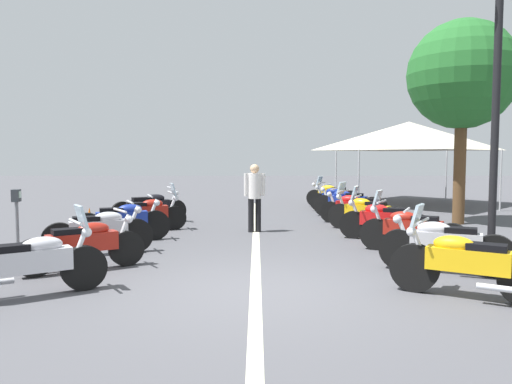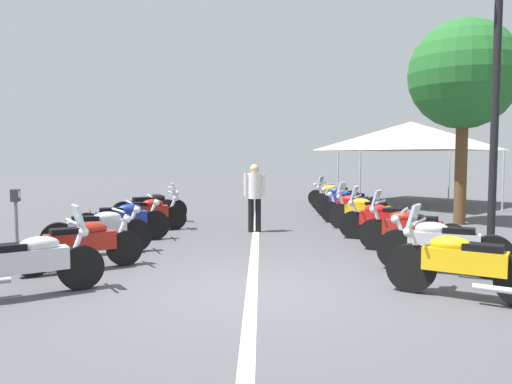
# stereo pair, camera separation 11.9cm
# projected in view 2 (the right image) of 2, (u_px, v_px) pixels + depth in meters

# --- Properties ---
(ground_plane) EXTENTS (80.00, 80.00, 0.00)m
(ground_plane) POSITION_uv_depth(u_px,v_px,m) (252.00, 291.00, 6.90)
(ground_plane) COLOR #4C4C51
(lane_centre_stripe) EXTENTS (17.38, 0.16, 0.01)m
(lane_centre_stripe) POSITION_uv_depth(u_px,v_px,m) (255.00, 241.00, 10.94)
(lane_centre_stripe) COLOR beige
(lane_centre_stripe) RESTS_ON ground_plane
(motorcycle_left_row_0) EXTENTS (1.25, 1.79, 1.20)m
(motorcycle_left_row_0) POSITION_uv_depth(u_px,v_px,m) (28.00, 263.00, 6.59)
(motorcycle_left_row_0) COLOR black
(motorcycle_left_row_0) RESTS_ON ground_plane
(motorcycle_left_row_1) EXTENTS (1.25, 1.80, 0.98)m
(motorcycle_left_row_1) POSITION_uv_depth(u_px,v_px,m) (82.00, 244.00, 8.11)
(motorcycle_left_row_1) COLOR black
(motorcycle_left_row_1) RESTS_ON ground_plane
(motorcycle_left_row_2) EXTENTS (1.02, 1.93, 1.01)m
(motorcycle_left_row_2) POSITION_uv_depth(u_px,v_px,m) (99.00, 231.00, 9.44)
(motorcycle_left_row_2) COLOR black
(motorcycle_left_row_2) RESTS_ON ground_plane
(motorcycle_left_row_3) EXTENTS (0.94, 2.02, 1.01)m
(motorcycle_left_row_3) POSITION_uv_depth(u_px,v_px,m) (122.00, 220.00, 10.91)
(motorcycle_left_row_3) COLOR black
(motorcycle_left_row_3) RESTS_ON ground_plane
(motorcycle_left_row_4) EXTENTS (0.93, 1.98, 1.19)m
(motorcycle_left_row_4) POSITION_uv_depth(u_px,v_px,m) (147.00, 213.00, 12.42)
(motorcycle_left_row_4) COLOR black
(motorcycle_left_row_4) RESTS_ON ground_plane
(motorcycle_left_row_5) EXTENTS (1.17, 1.93, 1.01)m
(motorcycle_left_row_5) POSITION_uv_depth(u_px,v_px,m) (151.00, 207.00, 13.77)
(motorcycle_left_row_5) COLOR black
(motorcycle_left_row_5) RESTS_ON ground_plane
(motorcycle_right_row_0) EXTENTS (1.16, 1.82, 1.22)m
(motorcycle_right_row_0) POSITION_uv_depth(u_px,v_px,m) (462.00, 263.00, 6.49)
(motorcycle_right_row_0) COLOR black
(motorcycle_right_row_0) RESTS_ON ground_plane
(motorcycle_right_row_1) EXTENTS (1.03, 1.97, 1.02)m
(motorcycle_right_row_1) POSITION_uv_depth(u_px,v_px,m) (442.00, 245.00, 7.89)
(motorcycle_right_row_1) COLOR black
(motorcycle_right_row_1) RESTS_ON ground_plane
(motorcycle_right_row_2) EXTENTS (1.14, 1.88, 1.20)m
(motorcycle_right_row_2) POSITION_uv_depth(u_px,v_px,m) (410.00, 229.00, 9.55)
(motorcycle_right_row_2) COLOR black
(motorcycle_right_row_2) RESTS_ON ground_plane
(motorcycle_right_row_3) EXTENTS (1.01, 1.92, 1.20)m
(motorcycle_right_row_3) POSITION_uv_depth(u_px,v_px,m) (383.00, 220.00, 11.00)
(motorcycle_right_row_3) COLOR black
(motorcycle_right_row_3) RESTS_ON ground_plane
(motorcycle_right_row_4) EXTENTS (1.36, 1.81, 1.21)m
(motorcycle_right_row_4) POSITION_uv_depth(u_px,v_px,m) (366.00, 212.00, 12.40)
(motorcycle_right_row_4) COLOR black
(motorcycle_right_row_4) RESTS_ON ground_plane
(motorcycle_right_row_5) EXTENTS (1.03, 1.92, 0.98)m
(motorcycle_right_row_5) POSITION_uv_depth(u_px,v_px,m) (356.00, 208.00, 13.68)
(motorcycle_right_row_5) COLOR black
(motorcycle_right_row_5) RESTS_ON ground_plane
(motorcycle_right_row_6) EXTENTS (1.22, 1.97, 1.01)m
(motorcycle_right_row_6) POSITION_uv_depth(u_px,v_px,m) (348.00, 202.00, 15.14)
(motorcycle_right_row_6) COLOR black
(motorcycle_right_row_6) RESTS_ON ground_plane
(motorcycle_right_row_7) EXTENTS (1.10, 1.85, 1.19)m
(motorcycle_right_row_7) POSITION_uv_depth(u_px,v_px,m) (339.00, 198.00, 16.71)
(motorcycle_right_row_7) COLOR black
(motorcycle_right_row_7) RESTS_ON ground_plane
(motorcycle_right_row_8) EXTENTS (1.03, 1.88, 0.99)m
(motorcycle_right_row_8) POSITION_uv_depth(u_px,v_px,m) (334.00, 195.00, 18.21)
(motorcycle_right_row_8) COLOR black
(motorcycle_right_row_8) RESTS_ON ground_plane
(street_lamp_twin_globe) EXTENTS (0.32, 1.22, 5.22)m
(street_lamp_twin_globe) POSITION_uv_depth(u_px,v_px,m) (497.00, 64.00, 8.94)
(street_lamp_twin_globe) COLOR black
(street_lamp_twin_globe) RESTS_ON ground_plane
(parking_meter) EXTENTS (0.19, 0.15, 1.29)m
(parking_meter) POSITION_uv_depth(u_px,v_px,m) (16.00, 211.00, 8.85)
(parking_meter) COLOR slate
(parking_meter) RESTS_ON ground_plane
(traffic_cone_2) EXTENTS (0.36, 0.36, 0.61)m
(traffic_cone_2) POSITION_uv_depth(u_px,v_px,m) (90.00, 220.00, 12.27)
(traffic_cone_2) COLOR orange
(traffic_cone_2) RESTS_ON ground_plane
(bystander_1) EXTENTS (0.32, 0.52, 1.68)m
(bystander_1) POSITION_uv_depth(u_px,v_px,m) (255.00, 192.00, 12.20)
(bystander_1) COLOR black
(bystander_1) RESTS_ON ground_plane
(roadside_tree_0) EXTENTS (2.95, 2.95, 5.56)m
(roadside_tree_0) POSITION_uv_depth(u_px,v_px,m) (464.00, 75.00, 13.38)
(roadside_tree_0) COLOR brown
(roadside_tree_0) RESTS_ON ground_plane
(event_tent) EXTENTS (5.38, 5.38, 3.20)m
(event_tent) POSITION_uv_depth(u_px,v_px,m) (411.00, 136.00, 19.08)
(event_tent) COLOR beige
(event_tent) RESTS_ON ground_plane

